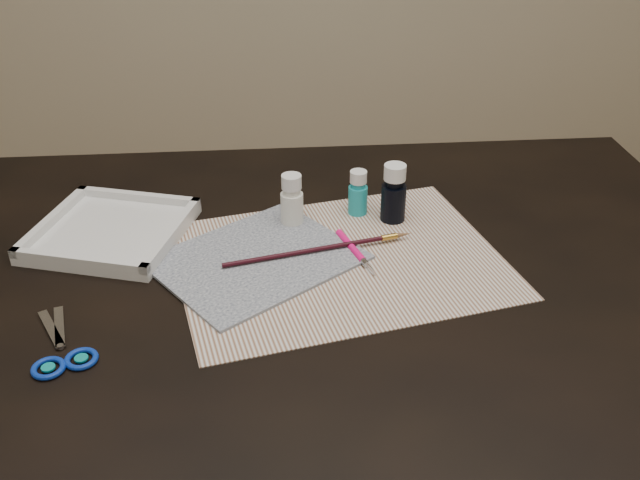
{
  "coord_description": "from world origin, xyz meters",
  "views": [
    {
      "loc": [
        -0.07,
        -0.88,
        1.33
      ],
      "look_at": [
        0.0,
        0.0,
        0.8
      ],
      "focal_mm": 40.0,
      "sensor_mm": 36.0,
      "label": 1
    }
  ],
  "objects": [
    {
      "name": "paper",
      "position": [
        0.03,
        0.02,
        0.75
      ],
      "size": [
        0.55,
        0.46,
        0.0
      ],
      "primitive_type": "cube",
      "rotation": [
        0.0,
        0.0,
        0.21
      ],
      "color": "silver",
      "rests_on": "table"
    },
    {
      "name": "table",
      "position": [
        0.0,
        0.0,
        0.38
      ],
      "size": [
        1.3,
        0.9,
        0.75
      ],
      "primitive_type": "cube",
      "color": "black",
      "rests_on": "ground"
    },
    {
      "name": "paint_bottle_white",
      "position": [
        -0.03,
        0.14,
        0.8
      ],
      "size": [
        0.04,
        0.04,
        0.09
      ],
      "primitive_type": "cylinder",
      "rotation": [
        0.0,
        0.0,
        -0.08
      ],
      "color": "white",
      "rests_on": "table"
    },
    {
      "name": "canvas",
      "position": [
        -0.09,
        0.03,
        0.75
      ],
      "size": [
        0.36,
        0.35,
        0.0
      ],
      "primitive_type": "cube",
      "rotation": [
        0.0,
        0.0,
        0.63
      ],
      "color": "#131C34",
      "rests_on": "paper"
    },
    {
      "name": "palette_tray",
      "position": [
        -0.32,
        0.12,
        0.76
      ],
      "size": [
        0.27,
        0.27,
        0.03
      ],
      "primitive_type": "cube",
      "rotation": [
        0.0,
        0.0,
        -0.29
      ],
      "color": "white",
      "rests_on": "table"
    },
    {
      "name": "scissors",
      "position": [
        -0.35,
        -0.15,
        0.75
      ],
      "size": [
        0.15,
        0.18,
        0.01
      ],
      "primitive_type": null,
      "rotation": [
        0.0,
        0.0,
        2.06
      ],
      "color": "silver",
      "rests_on": "table"
    },
    {
      "name": "craft_knife",
      "position": [
        0.06,
        0.03,
        0.76
      ],
      "size": [
        0.05,
        0.13,
        0.01
      ],
      "primitive_type": null,
      "rotation": [
        0.0,
        0.0,
        -1.27
      ],
      "color": "#FF1077",
      "rests_on": "paper"
    },
    {
      "name": "paint_bottle_navy",
      "position": [
        0.13,
        0.14,
        0.8
      ],
      "size": [
        0.05,
        0.05,
        0.1
      ],
      "primitive_type": "cylinder",
      "rotation": [
        0.0,
        0.0,
        -0.2
      ],
      "color": "black",
      "rests_on": "table"
    },
    {
      "name": "paint_bottle_cyan",
      "position": [
        0.08,
        0.16,
        0.79
      ],
      "size": [
        0.04,
        0.04,
        0.08
      ],
      "primitive_type": "cylinder",
      "rotation": [
        0.0,
        0.0,
        -0.4
      ],
      "color": "#1EA4B0",
      "rests_on": "table"
    },
    {
      "name": "paintbrush",
      "position": [
        0.0,
        0.04,
        0.76
      ],
      "size": [
        0.3,
        0.08,
        0.01
      ],
      "primitive_type": null,
      "rotation": [
        0.0,
        0.0,
        0.23
      ],
      "color": "black",
      "rests_on": "canvas"
    }
  ]
}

